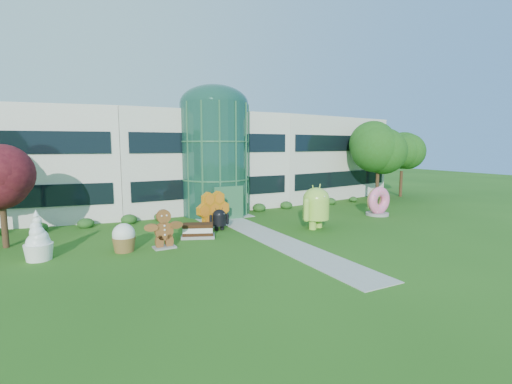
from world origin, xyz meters
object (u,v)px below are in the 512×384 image
android_green (316,204)px  gingerbread (164,229)px  android_black (219,218)px  donut (378,201)px

android_green → gingerbread: bearing=157.3°
android_black → android_green: bearing=-24.4°
gingerbread → android_green: bearing=-2.2°
android_green → donut: android_green is taller
gingerbread → android_black: bearing=28.7°
android_green → donut: 8.20m
android_green → android_black: 7.25m
donut → android_black: bearing=172.9°
android_black → donut: (14.62, -1.22, 0.39)m
android_green → android_black: size_ratio=2.00×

